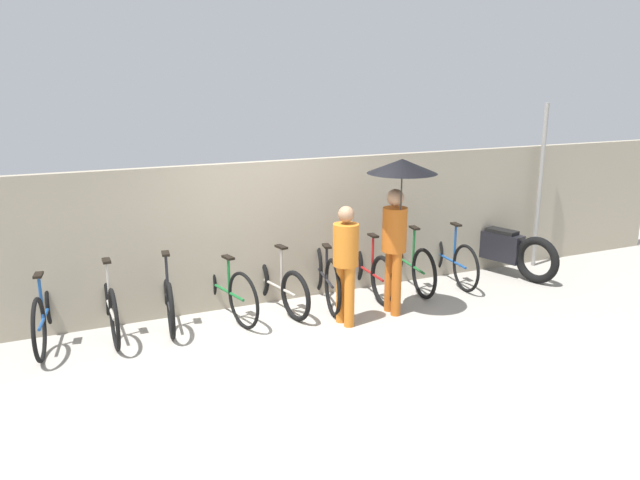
# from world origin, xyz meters

# --- Properties ---
(ground_plane) EXTENTS (30.00, 30.00, 0.00)m
(ground_plane) POSITION_xyz_m (0.00, 0.00, 0.00)
(ground_plane) COLOR #9E998E
(back_wall) EXTENTS (14.69, 0.12, 1.97)m
(back_wall) POSITION_xyz_m (0.00, 1.70, 0.99)
(back_wall) COLOR gray
(back_wall) RESTS_ON ground
(parked_bicycle_0) EXTENTS (0.46, 1.72, 1.07)m
(parked_bicycle_0) POSITION_xyz_m (-2.84, 1.44, 0.38)
(parked_bicycle_0) COLOR black
(parked_bicycle_0) RESTS_ON ground
(parked_bicycle_1) EXTENTS (0.44, 1.76, 0.99)m
(parked_bicycle_1) POSITION_xyz_m (-2.13, 1.43, 0.38)
(parked_bicycle_1) COLOR black
(parked_bicycle_1) RESTS_ON ground
(parked_bicycle_2) EXTENTS (0.44, 1.66, 0.99)m
(parked_bicycle_2) POSITION_xyz_m (-1.42, 1.45, 0.36)
(parked_bicycle_2) COLOR black
(parked_bicycle_2) RESTS_ON ground
(parked_bicycle_3) EXTENTS (0.55, 1.80, 1.10)m
(parked_bicycle_3) POSITION_xyz_m (-0.71, 1.44, 0.39)
(parked_bicycle_3) COLOR black
(parked_bicycle_3) RESTS_ON ground
(parked_bicycle_4) EXTENTS (0.49, 1.68, 1.03)m
(parked_bicycle_4) POSITION_xyz_m (-0.00, 1.38, 0.35)
(parked_bicycle_4) COLOR black
(parked_bicycle_4) RESTS_ON ground
(parked_bicycle_5) EXTENTS (0.54, 1.79, 1.07)m
(parked_bicycle_5) POSITION_xyz_m (0.71, 1.35, 0.40)
(parked_bicycle_5) COLOR black
(parked_bicycle_5) RESTS_ON ground
(parked_bicycle_6) EXTENTS (0.44, 1.74, 1.10)m
(parked_bicycle_6) POSITION_xyz_m (1.42, 1.40, 0.37)
(parked_bicycle_6) COLOR black
(parked_bicycle_6) RESTS_ON ground
(parked_bicycle_7) EXTENTS (0.44, 1.82, 1.07)m
(parked_bicycle_7) POSITION_xyz_m (2.14, 1.44, 0.38)
(parked_bicycle_7) COLOR black
(parked_bicycle_7) RESTS_ON ground
(parked_bicycle_8) EXTENTS (0.44, 1.74, 1.01)m
(parked_bicycle_8) POSITION_xyz_m (2.85, 1.41, 0.37)
(parked_bicycle_8) COLOR black
(parked_bicycle_8) RESTS_ON ground
(pedestrian_leading) EXTENTS (0.32, 0.32, 1.53)m
(pedestrian_leading) POSITION_xyz_m (0.62, 0.49, 0.89)
(pedestrian_leading) COLOR #C66B1E
(pedestrian_leading) RESTS_ON ground
(pedestrian_center) EXTENTS (0.88, 0.88, 2.08)m
(pedestrian_center) POSITION_xyz_m (1.37, 0.50, 1.57)
(pedestrian_center) COLOR #B25619
(pedestrian_center) RESTS_ON ground
(motorcycle) EXTENTS (0.80, 1.96, 0.93)m
(motorcycle) POSITION_xyz_m (3.84, 1.38, 0.40)
(motorcycle) COLOR black
(motorcycle) RESTS_ON ground
(awning_pole) EXTENTS (0.07, 0.07, 2.67)m
(awning_pole) POSITION_xyz_m (4.65, 1.48, 1.33)
(awning_pole) COLOR gray
(awning_pole) RESTS_ON ground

